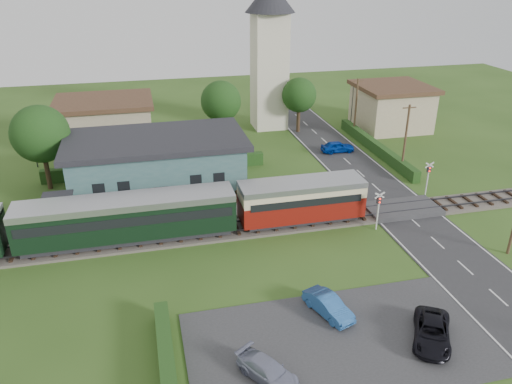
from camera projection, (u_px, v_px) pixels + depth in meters
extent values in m
plane|color=#2D4C19|center=(298.00, 236.00, 38.93)|extent=(120.00, 120.00, 0.00)
cube|color=#4C443D|center=(291.00, 223.00, 40.66)|extent=(76.00, 3.20, 0.20)
cube|color=#3F3F47|center=(293.00, 224.00, 39.89)|extent=(76.00, 0.08, 0.15)
cube|color=#3F3F47|center=(288.00, 216.00, 41.16)|extent=(76.00, 0.08, 0.15)
cube|color=#28282B|center=(414.00, 222.00, 41.03)|extent=(6.00, 70.00, 0.05)
cube|color=#333335|center=(338.00, 343.00, 28.01)|extent=(17.00, 9.00, 0.08)
cube|color=#333335|center=(402.00, 209.00, 42.71)|extent=(6.20, 3.40, 0.45)
cube|color=gray|center=(164.00, 217.00, 41.32)|extent=(30.00, 3.00, 0.45)
cube|color=beige|center=(59.00, 212.00, 39.03)|extent=(2.00, 2.00, 2.40)
cube|color=#232328|center=(57.00, 197.00, 38.50)|extent=(2.30, 2.30, 0.15)
cube|color=#386264|center=(158.00, 167.00, 45.52)|extent=(15.00, 8.00, 4.80)
cube|color=#232328|center=(155.00, 140.00, 44.40)|extent=(16.00, 9.00, 0.50)
cube|color=#232328|center=(162.00, 198.00, 42.59)|extent=(1.20, 0.12, 2.20)
cube|color=black|center=(99.00, 190.00, 40.99)|extent=(1.00, 0.12, 1.20)
cube|color=black|center=(124.00, 188.00, 41.41)|extent=(1.00, 0.12, 1.20)
cube|color=black|center=(196.00, 181.00, 42.67)|extent=(1.00, 0.12, 1.20)
cube|color=black|center=(219.00, 179.00, 43.10)|extent=(1.00, 0.12, 1.20)
cube|color=#232328|center=(301.00, 217.00, 40.63)|extent=(9.00, 2.20, 0.50)
cube|color=maroon|center=(301.00, 206.00, 40.20)|extent=(10.00, 2.80, 1.80)
cube|color=beige|center=(302.00, 192.00, 39.68)|extent=(10.00, 2.82, 0.90)
cube|color=black|center=(302.00, 196.00, 39.83)|extent=(9.00, 2.88, 0.60)
cube|color=#A0A2A7|center=(302.00, 184.00, 39.40)|extent=(10.00, 2.90, 0.45)
cube|color=#232328|center=(130.00, 236.00, 37.76)|extent=(15.20, 2.20, 0.50)
cube|color=black|center=(128.00, 219.00, 37.13)|extent=(16.00, 2.80, 2.60)
cube|color=black|center=(127.00, 214.00, 36.96)|extent=(15.40, 2.86, 0.70)
cube|color=#A0A2A7|center=(125.00, 202.00, 36.54)|extent=(16.00, 2.90, 0.50)
cube|color=beige|center=(269.00, 72.00, 61.74)|extent=(4.00, 4.00, 14.00)
cube|color=tan|center=(106.00, 125.00, 56.77)|extent=(10.00, 8.00, 5.00)
cube|color=#472D1E|center=(103.00, 102.00, 55.61)|extent=(10.80, 8.80, 0.50)
cube|color=tan|center=(391.00, 108.00, 63.27)|extent=(8.00, 8.00, 5.00)
cube|color=#472D1E|center=(394.00, 87.00, 62.11)|extent=(8.80, 8.80, 0.50)
cube|color=#193814|center=(167.00, 364.00, 25.78)|extent=(0.80, 9.00, 1.20)
cube|color=#193814|center=(375.00, 147.00, 55.79)|extent=(0.80, 18.00, 1.20)
cube|color=#193814|center=(157.00, 167.00, 50.23)|extent=(22.00, 0.80, 1.30)
cylinder|color=#332316|center=(47.00, 168.00, 46.20)|extent=(0.44, 0.44, 4.12)
sphere|color=#143311|center=(40.00, 134.00, 44.79)|extent=(5.20, 5.20, 5.20)
cylinder|color=#332316|center=(222.00, 127.00, 57.99)|extent=(0.44, 0.44, 3.85)
sphere|color=#143311|center=(221.00, 101.00, 56.68)|extent=(4.60, 4.60, 4.60)
cylinder|color=#332316|center=(298.00, 118.00, 61.92)|extent=(0.44, 0.44, 3.58)
sphere|color=#143311|center=(299.00, 95.00, 60.70)|extent=(4.20, 4.20, 4.20)
cylinder|color=#473321|center=(405.00, 139.00, 49.27)|extent=(0.22, 0.22, 7.00)
cube|color=#473321|center=(410.00, 108.00, 47.92)|extent=(1.40, 0.10, 0.10)
cylinder|color=#473321|center=(356.00, 108.00, 59.86)|extent=(0.22, 0.22, 7.00)
cube|color=#473321|center=(358.00, 81.00, 58.51)|extent=(1.40, 0.10, 0.10)
cylinder|color=silver|center=(378.00, 213.00, 39.30)|extent=(0.12, 0.12, 3.00)
cube|color=#232328|center=(379.00, 200.00, 38.83)|extent=(0.35, 0.18, 0.55)
sphere|color=#FF190C|center=(380.00, 199.00, 38.66)|extent=(0.14, 0.14, 0.14)
sphere|color=#FF190C|center=(380.00, 202.00, 38.79)|extent=(0.14, 0.14, 0.14)
cube|color=silver|center=(380.00, 195.00, 38.66)|extent=(0.84, 0.05, 0.55)
cube|color=silver|center=(380.00, 195.00, 38.66)|extent=(0.84, 0.05, 0.55)
cylinder|color=silver|center=(427.00, 180.00, 45.05)|extent=(0.12, 0.12, 3.00)
cube|color=#232328|center=(429.00, 169.00, 44.58)|extent=(0.35, 0.18, 0.55)
sphere|color=#FF190C|center=(430.00, 168.00, 44.42)|extent=(0.14, 0.14, 0.14)
sphere|color=#FF190C|center=(430.00, 171.00, 44.54)|extent=(0.14, 0.14, 0.14)
cube|color=silver|center=(430.00, 165.00, 44.42)|extent=(0.84, 0.05, 0.55)
cube|color=silver|center=(430.00, 165.00, 44.42)|extent=(0.84, 0.05, 0.55)
cylinder|color=#3F3F47|center=(33.00, 144.00, 50.89)|extent=(0.14, 0.14, 5.00)
sphere|color=orange|center=(29.00, 121.00, 49.83)|extent=(0.30, 0.30, 0.30)
cylinder|color=#3F3F47|center=(352.00, 104.00, 65.07)|extent=(0.14, 0.14, 5.00)
sphere|color=orange|center=(354.00, 85.00, 64.02)|extent=(0.30, 0.30, 0.30)
imported|color=#042FA1|center=(338.00, 147.00, 55.64)|extent=(3.71, 1.53, 1.26)
imported|color=#285CA0|center=(328.00, 305.00, 30.02)|extent=(2.42, 3.82, 1.19)
imported|color=#9194AE|center=(268.00, 371.00, 25.31)|extent=(3.24, 3.87, 1.06)
imported|color=black|center=(432.00, 332.00, 27.87)|extent=(3.82, 4.61, 1.17)
imported|color=gray|center=(237.00, 200.00, 41.77)|extent=(0.74, 0.57, 1.78)
imported|color=gray|center=(71.00, 217.00, 38.94)|extent=(0.82, 0.97, 1.77)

